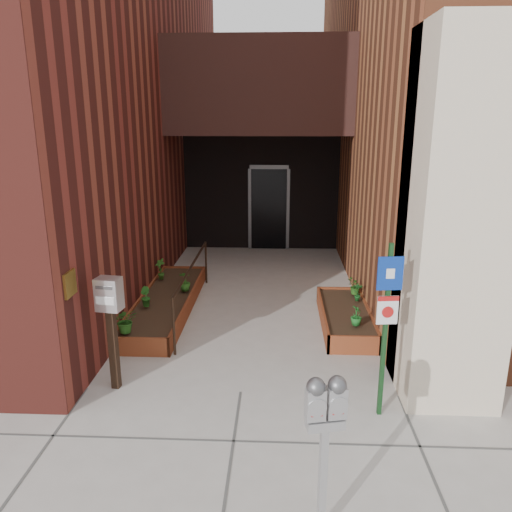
# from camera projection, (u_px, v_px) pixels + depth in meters

# --- Properties ---
(ground) EXTENTS (80.00, 80.00, 0.00)m
(ground) POSITION_uv_depth(u_px,v_px,m) (240.00, 392.00, 6.37)
(ground) COLOR #9E9991
(ground) RESTS_ON ground
(architecture) EXTENTS (20.00, 14.60, 10.00)m
(architecture) POSITION_uv_depth(u_px,v_px,m) (253.00, 46.00, 11.66)
(architecture) COLOR maroon
(architecture) RESTS_ON ground
(planter_left) EXTENTS (0.90, 3.60, 0.30)m
(planter_left) POSITION_uv_depth(u_px,v_px,m) (166.00, 304.00, 9.00)
(planter_left) COLOR brown
(planter_left) RESTS_ON ground
(planter_right) EXTENTS (0.80, 2.20, 0.30)m
(planter_right) POSITION_uv_depth(u_px,v_px,m) (345.00, 318.00, 8.38)
(planter_right) COLOR brown
(planter_right) RESTS_ON ground
(handrail) EXTENTS (0.04, 3.34, 0.90)m
(handrail) POSITION_uv_depth(u_px,v_px,m) (192.00, 273.00, 8.77)
(handrail) COLOR black
(handrail) RESTS_ON ground
(parking_meter) EXTENTS (0.34, 0.19, 1.46)m
(parking_meter) POSITION_uv_depth(u_px,v_px,m) (325.00, 415.00, 3.93)
(parking_meter) COLOR #A3A3A5
(parking_meter) RESTS_ON ground
(sign_post) EXTENTS (0.29, 0.08, 2.09)m
(sign_post) POSITION_uv_depth(u_px,v_px,m) (387.00, 313.00, 5.55)
(sign_post) COLOR #153919
(sign_post) RESTS_ON ground
(payment_dropbox) EXTENTS (0.33, 0.26, 1.50)m
(payment_dropbox) POSITION_uv_depth(u_px,v_px,m) (110.00, 310.00, 6.20)
(payment_dropbox) COLOR black
(payment_dropbox) RESTS_ON ground
(shrub_left_a) EXTENTS (0.44, 0.44, 0.38)m
(shrub_left_a) POSITION_uv_depth(u_px,v_px,m) (126.00, 320.00, 7.38)
(shrub_left_a) COLOR #255C1A
(shrub_left_a) RESTS_ON planter_left
(shrub_left_b) EXTENTS (0.26, 0.26, 0.34)m
(shrub_left_b) POSITION_uv_depth(u_px,v_px,m) (145.00, 297.00, 8.40)
(shrub_left_b) COLOR #225E1A
(shrub_left_b) RESTS_ON planter_left
(shrub_left_c) EXTENTS (0.24, 0.24, 0.36)m
(shrub_left_c) POSITION_uv_depth(u_px,v_px,m) (185.00, 281.00, 9.16)
(shrub_left_c) COLOR #265A19
(shrub_left_c) RESTS_ON planter_left
(shrub_left_d) EXTENTS (0.31, 0.31, 0.41)m
(shrub_left_d) POSITION_uv_depth(u_px,v_px,m) (160.00, 269.00, 9.79)
(shrub_left_d) COLOR #2B601B
(shrub_left_d) RESTS_ON planter_left
(shrub_right_a) EXTENTS (0.17, 0.17, 0.31)m
(shrub_right_a) POSITION_uv_depth(u_px,v_px,m) (356.00, 316.00, 7.64)
(shrub_right_a) COLOR #1C6222
(shrub_right_a) RESTS_ON planter_right
(shrub_right_b) EXTENTS (0.21, 0.21, 0.33)m
(shrub_right_b) POSITION_uv_depth(u_px,v_px,m) (358.00, 292.00, 8.64)
(shrub_right_b) COLOR #17511C
(shrub_right_b) RESTS_ON planter_right
(shrub_right_c) EXTENTS (0.38, 0.38, 0.30)m
(shrub_right_c) POSITION_uv_depth(u_px,v_px,m) (355.00, 286.00, 8.97)
(shrub_right_c) COLOR #295D1A
(shrub_right_c) RESTS_ON planter_right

